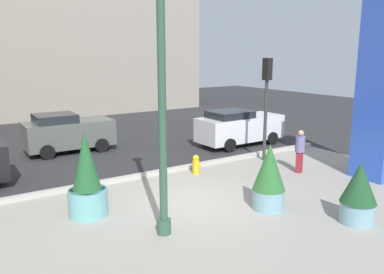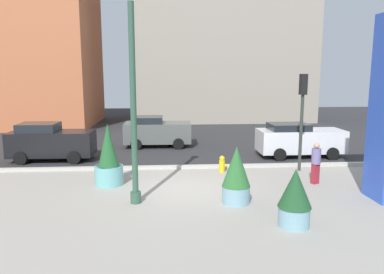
{
  "view_description": "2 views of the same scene",
  "coord_description": "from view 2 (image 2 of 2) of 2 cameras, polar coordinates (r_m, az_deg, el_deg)",
  "views": [
    {
      "loc": [
        -6.33,
        -9.62,
        4.52
      ],
      "look_at": [
        0.59,
        0.93,
        1.84
      ],
      "focal_mm": 36.89,
      "sensor_mm": 36.0,
      "label": 1
    },
    {
      "loc": [
        -0.74,
        -13.63,
        4.35
      ],
      "look_at": [
        0.29,
        1.09,
        1.83
      ],
      "focal_mm": 34.86,
      "sensor_mm": 36.0,
      "label": 2
    }
  ],
  "objects": [
    {
      "name": "traffic_light_corner",
      "position": [
        17.18,
        16.51,
        4.54
      ],
      "size": [
        0.28,
        0.42,
        4.34
      ],
      "color": "#333833",
      "rests_on": "ground_plane"
    },
    {
      "name": "potted_plant_by_pillar",
      "position": [
        12.65,
        6.78,
        -5.8
      ],
      "size": [
        0.96,
        0.96,
        1.97
      ],
      "color": "#7AA8B7",
      "rests_on": "ground_plane"
    },
    {
      "name": "pedestrian_on_sidewalk",
      "position": [
        15.56,
        18.43,
        -3.53
      ],
      "size": [
        0.48,
        0.48,
        1.67
      ],
      "color": "maroon",
      "rests_on": "ground_plane"
    },
    {
      "name": "car_intersection",
      "position": [
        22.49,
        -5.43,
        0.87
      ],
      "size": [
        3.97,
        2.11,
        1.82
      ],
      "color": "#565B56",
      "rests_on": "ground_plane"
    },
    {
      "name": "potted_plant_near_right",
      "position": [
        14.99,
        -12.65,
        -3.39
      ],
      "size": [
        1.11,
        1.11,
        2.44
      ],
      "color": "#6BB2B2",
      "rests_on": "ground_plane"
    },
    {
      "name": "fire_hydrant",
      "position": [
        16.68,
        4.62,
        -4.15
      ],
      "size": [
        0.36,
        0.26,
        0.75
      ],
      "color": "gold",
      "rests_on": "ground_plane"
    },
    {
      "name": "plaza_pavement",
      "position": [
        12.44,
        -0.35,
        -10.79
      ],
      "size": [
        18.0,
        10.0,
        0.02
      ],
      "primitive_type": "cube",
      "color": "#9E998E",
      "rests_on": "ground_plane"
    },
    {
      "name": "curb_strip",
      "position": [
        17.3,
        -1.43,
        -4.61
      ],
      "size": [
        18.0,
        0.24,
        0.16
      ],
      "primitive_type": "cube",
      "color": "#B7B2A8",
      "rests_on": "ground_plane"
    },
    {
      "name": "potted_plant_curbside",
      "position": [
        11.12,
        15.45,
        -8.89
      ],
      "size": [
        0.96,
        0.96,
        1.71
      ],
      "color": "#7AA8B7",
      "rests_on": "ground_plane"
    },
    {
      "name": "car_curb_east",
      "position": [
        20.46,
        16.07,
        -0.38
      ],
      "size": [
        4.46,
        2.03,
        1.77
      ],
      "color": "silver",
      "rests_on": "ground_plane"
    },
    {
      "name": "lamp_post",
      "position": [
        12.3,
        -8.97,
        4.96
      ],
      "size": [
        0.44,
        0.44,
        6.9
      ],
      "color": "#335642",
      "rests_on": "ground_plane"
    },
    {
      "name": "ground_plane",
      "position": [
        18.17,
        -1.56,
        -4.17
      ],
      "size": [
        60.0,
        60.0,
        0.0
      ],
      "primitive_type": "plane",
      "color": "#2D2D30"
    },
    {
      "name": "car_curb_west",
      "position": [
        20.08,
        -20.8,
        -0.69
      ],
      "size": [
        4.13,
        2.01,
        1.91
      ],
      "color": "black",
      "rests_on": "ground_plane"
    }
  ]
}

